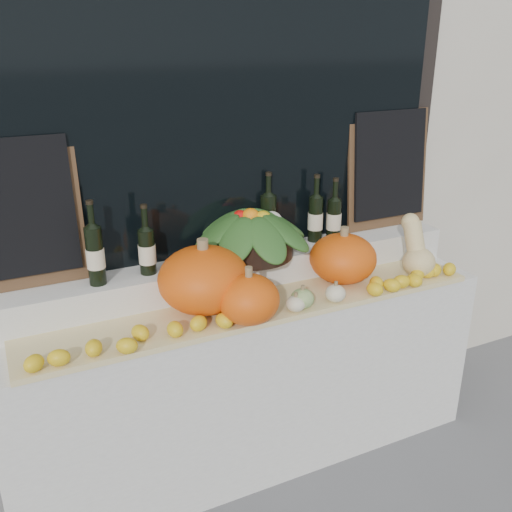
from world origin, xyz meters
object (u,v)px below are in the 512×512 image
pumpkin_left (204,279)px  wine_bottle_tall (268,220)px  butternut_squash (417,251)px  pumpkin_right (343,258)px  produce_bowl (251,232)px

pumpkin_left → wine_bottle_tall: 0.54m
butternut_squash → wine_bottle_tall: wine_bottle_tall is taller
pumpkin_right → wine_bottle_tall: (-0.26, 0.27, 0.15)m
pumpkin_right → butternut_squash: butternut_squash is taller
pumpkin_left → wine_bottle_tall: wine_bottle_tall is taller
pumpkin_right → produce_bowl: bearing=153.5°
butternut_squash → wine_bottle_tall: 0.75m
butternut_squash → wine_bottle_tall: bearing=150.7°
pumpkin_left → produce_bowl: size_ratio=0.64×
wine_bottle_tall → pumpkin_right: bearing=-46.0°
produce_bowl → wine_bottle_tall: size_ratio=1.66×
pumpkin_right → wine_bottle_tall: bearing=134.0°
pumpkin_left → produce_bowl: produce_bowl is taller
pumpkin_right → butternut_squash: 0.39m
pumpkin_right → pumpkin_left: bearing=179.9°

